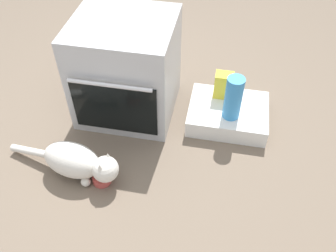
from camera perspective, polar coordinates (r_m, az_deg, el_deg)
ground at (r=2.30m, az=-7.59°, el=-4.66°), size 8.00×8.00×0.00m
oven at (r=2.39m, az=-6.58°, el=8.92°), size 0.62×0.62×0.67m
pantry_cabinet at (r=2.48m, az=9.37°, el=1.89°), size 0.52×0.41×0.12m
food_bowl at (r=2.18m, az=-10.36°, el=-8.06°), size 0.11×0.11×0.07m
cat at (r=2.17m, az=-14.02°, el=-5.44°), size 0.74×0.26×0.22m
water_bottle at (r=2.28m, az=10.22°, el=4.35°), size 0.11×0.11×0.30m
snack_bag at (r=2.46m, az=8.70°, el=6.37°), size 0.12×0.09×0.18m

